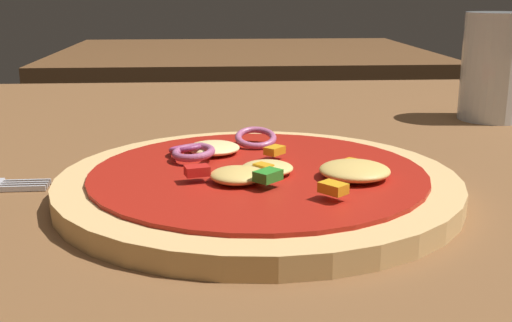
% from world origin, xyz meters
% --- Properties ---
extents(dining_table, '(1.37, 1.09, 0.03)m').
position_xyz_m(dining_table, '(0.00, 0.00, 0.02)').
color(dining_table, brown).
rests_on(dining_table, ground).
extents(pizza, '(0.29, 0.29, 0.03)m').
position_xyz_m(pizza, '(0.01, -0.03, 0.04)').
color(pizza, tan).
rests_on(pizza, dining_table).
extents(beer_glass, '(0.07, 0.07, 0.12)m').
position_xyz_m(beer_glass, '(0.29, 0.23, 0.09)').
color(beer_glass, silver).
rests_on(beer_glass, dining_table).
extents(background_table, '(0.88, 0.68, 0.03)m').
position_xyz_m(background_table, '(0.06, 1.09, 0.02)').
color(background_table, brown).
rests_on(background_table, ground).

